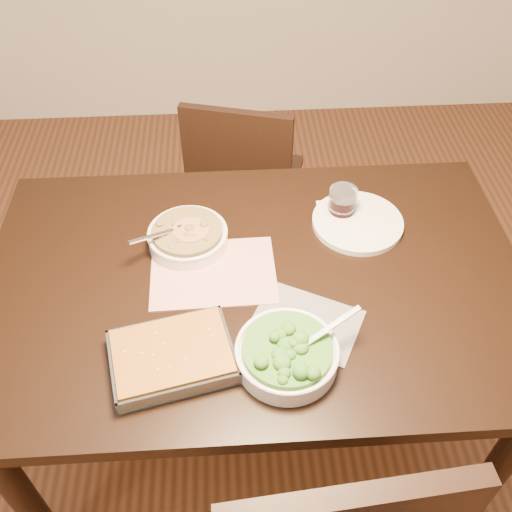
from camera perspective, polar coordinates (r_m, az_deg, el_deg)
ground at (r=2.08m, az=-0.01°, el=-16.07°), size 4.00×4.00×0.00m
table at (r=1.54m, az=-0.02°, el=-4.54°), size 1.40×0.90×0.75m
magazine_a at (r=1.47m, az=-4.30°, el=-1.67°), size 0.32×0.24×0.01m
magazine_b at (r=1.37m, az=5.03°, el=-6.60°), size 0.30×0.27×0.00m
coaster at (r=1.65m, az=8.45°, el=4.13°), size 0.12×0.12×0.00m
stew_bowl at (r=1.54m, az=-6.83°, el=1.98°), size 0.22×0.22×0.08m
broccoli_bowl at (r=1.28m, az=3.11°, el=-9.72°), size 0.25×0.23×0.09m
baking_dish at (r=1.30m, az=-8.37°, el=-9.92°), size 0.31×0.25×0.05m
wine_tumbler at (r=1.62m, az=8.62°, el=5.37°), size 0.08×0.08×0.09m
dinner_plate at (r=1.62m, az=10.11°, el=3.34°), size 0.25×0.25×0.02m
chair_far at (r=2.22m, az=-1.22°, el=7.59°), size 0.48×0.48×0.83m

